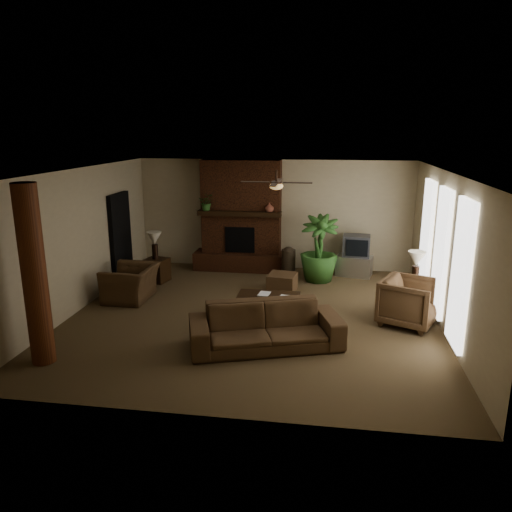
% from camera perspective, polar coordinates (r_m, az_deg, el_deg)
% --- Properties ---
extents(room_shell, '(7.00, 7.00, 7.00)m').
position_cam_1_polar(room_shell, '(9.17, -0.37, 1.19)').
color(room_shell, brown).
rests_on(room_shell, ground).
extents(fireplace, '(2.40, 0.70, 2.80)m').
position_cam_1_polar(fireplace, '(12.45, -1.74, 3.64)').
color(fireplace, '#4F2715').
rests_on(fireplace, ground).
extents(windows, '(0.08, 3.65, 2.35)m').
position_cam_1_polar(windows, '(9.50, 20.86, 0.38)').
color(windows, white).
rests_on(windows, ground).
extents(log_column, '(0.36, 0.36, 2.80)m').
position_cam_1_polar(log_column, '(8.02, -24.56, -2.16)').
color(log_column, brown).
rests_on(log_column, ground).
extents(doorway, '(0.10, 1.00, 2.10)m').
position_cam_1_polar(doorway, '(11.91, -15.58, 2.07)').
color(doorway, black).
rests_on(doorway, ground).
extents(ceiling_fan, '(1.35, 1.35, 0.37)m').
position_cam_1_polar(ceiling_fan, '(9.21, 2.40, 8.38)').
color(ceiling_fan, black).
rests_on(ceiling_fan, ceiling).
extents(sofa, '(2.61, 1.47, 0.98)m').
position_cam_1_polar(sofa, '(8.10, 1.15, -7.44)').
color(sofa, '#4C3620').
rests_on(sofa, ground).
extents(armchair_left, '(0.73, 1.12, 0.97)m').
position_cam_1_polar(armchair_left, '(10.66, -14.49, -2.46)').
color(armchair_left, '#4C3620').
rests_on(armchair_left, ground).
extents(armchair_right, '(1.20, 1.23, 0.97)m').
position_cam_1_polar(armchair_right, '(9.43, 17.54, -4.93)').
color(armchair_right, '#4C3620').
rests_on(armchair_right, ground).
extents(coffee_table, '(1.20, 0.70, 0.43)m').
position_cam_1_polar(coffee_table, '(9.40, 1.47, -5.01)').
color(coffee_table, black).
rests_on(coffee_table, ground).
extents(ottoman, '(0.68, 0.68, 0.40)m').
position_cam_1_polar(ottoman, '(10.92, 3.08, -3.14)').
color(ottoman, '#4C3620').
rests_on(ottoman, ground).
extents(tv_stand, '(0.94, 0.69, 0.50)m').
position_cam_1_polar(tv_stand, '(12.30, 11.41, -1.12)').
color(tv_stand, silver).
rests_on(tv_stand, ground).
extents(tv, '(0.69, 0.57, 0.52)m').
position_cam_1_polar(tv, '(12.19, 11.68, 1.19)').
color(tv, '#39393C').
rests_on(tv, tv_stand).
extents(floor_vase, '(0.34, 0.34, 0.77)m').
position_cam_1_polar(floor_vase, '(11.88, 3.83, -0.51)').
color(floor_vase, '#32281C').
rests_on(floor_vase, ground).
extents(floor_plant, '(0.89, 1.59, 0.89)m').
position_cam_1_polar(floor_plant, '(11.69, 7.33, -0.78)').
color(floor_plant, '#315F26').
rests_on(floor_plant, ground).
extents(side_table_left, '(0.59, 0.59, 0.55)m').
position_cam_1_polar(side_table_left, '(11.84, -11.58, -1.62)').
color(side_table_left, black).
rests_on(side_table_left, ground).
extents(lamp_left, '(0.40, 0.40, 0.65)m').
position_cam_1_polar(lamp_left, '(11.69, -11.82, 1.83)').
color(lamp_left, black).
rests_on(lamp_left, side_table_left).
extents(side_table_right, '(0.65, 0.65, 0.55)m').
position_cam_1_polar(side_table_right, '(10.39, 17.93, -4.37)').
color(side_table_right, black).
rests_on(side_table_right, ground).
extents(lamp_right, '(0.37, 0.37, 0.65)m').
position_cam_1_polar(lamp_right, '(10.13, 18.30, -0.59)').
color(lamp_right, black).
rests_on(lamp_right, side_table_right).
extents(mantel_plant, '(0.43, 0.47, 0.33)m').
position_cam_1_polar(mantel_plant, '(12.26, -5.79, 6.09)').
color(mantel_plant, '#315F26').
rests_on(mantel_plant, fireplace).
extents(mantel_vase, '(0.27, 0.28, 0.22)m').
position_cam_1_polar(mantel_vase, '(11.98, 1.59, 5.70)').
color(mantel_vase, brown).
rests_on(mantel_vase, fireplace).
extents(book_a, '(0.22, 0.05, 0.29)m').
position_cam_1_polar(book_a, '(9.41, 0.33, -3.67)').
color(book_a, '#999999').
rests_on(book_a, coffee_table).
extents(book_b, '(0.21, 0.07, 0.29)m').
position_cam_1_polar(book_b, '(9.24, 2.69, -4.04)').
color(book_b, '#999999').
rests_on(book_b, coffee_table).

